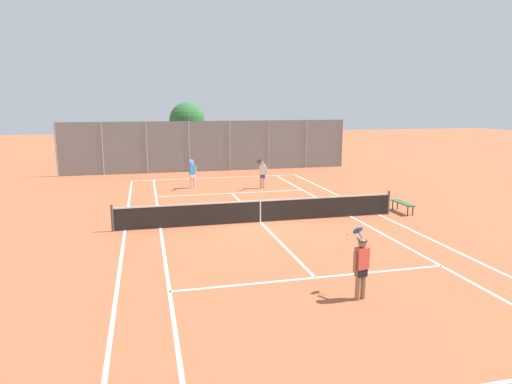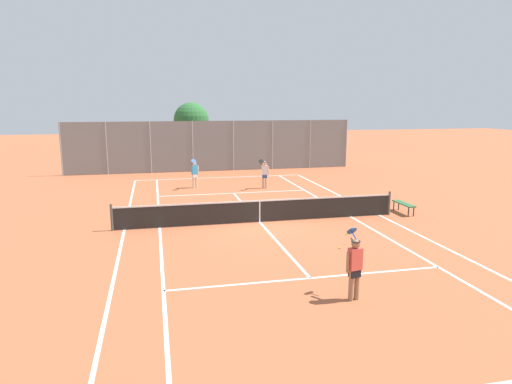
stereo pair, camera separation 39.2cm
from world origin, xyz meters
name	(u,v)px [view 2 (the right image)]	position (x,y,z in m)	size (l,w,h in m)	color
ground_plane	(260,222)	(0.00, 0.00, 0.00)	(120.00, 120.00, 0.00)	#B25B38
court_line_markings	(260,222)	(0.00, 0.00, 0.00)	(11.10, 23.90, 0.01)	white
tennis_net	(260,210)	(0.00, 0.00, 0.51)	(12.00, 0.10, 1.07)	#474C47
player_near_side	(355,265)	(0.59, -8.01, 0.93)	(0.55, 0.83, 1.77)	#936B4C
player_far_left	(195,172)	(-1.95, 8.50, 0.93)	(0.50, 0.86, 1.77)	beige
player_far_right	(265,173)	(2.02, 7.44, 0.93)	(0.73, 0.72, 1.77)	#D8A884
loose_tennis_ball_0	(347,234)	(2.80, -2.56, 0.03)	(0.07, 0.07, 0.07)	#D1DB33
loose_tennis_ball_1	(340,248)	(1.90, -4.05, 0.03)	(0.07, 0.07, 0.07)	#D1DB33
loose_tennis_ball_2	(141,206)	(-4.93, 4.08, 0.03)	(0.07, 0.07, 0.07)	#D1DB33
loose_tennis_ball_3	(158,215)	(-4.17, 1.98, 0.03)	(0.07, 0.07, 0.07)	#D1DB33
courtside_bench	(404,204)	(6.76, 0.15, 0.41)	(0.36, 1.50, 0.47)	#2D6638
back_fence	(213,146)	(0.00, 15.04, 1.84)	(20.92, 0.08, 3.67)	gray
tree_behind_left	(191,122)	(-1.29, 18.61, 3.48)	(2.78, 2.78, 4.97)	brown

